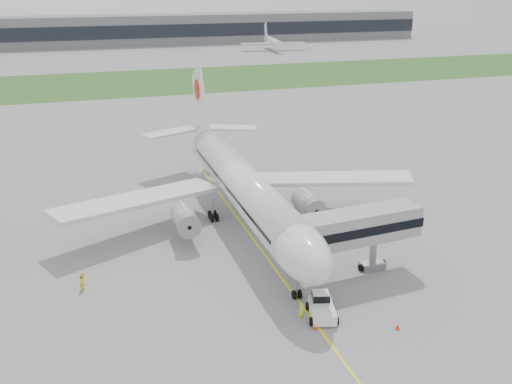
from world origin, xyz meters
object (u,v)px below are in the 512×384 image
object	(u,v)px
airliner	(241,182)
jet_bridge	(344,231)
pushback_tug	(322,307)
ground_crew_near	(301,312)

from	to	relation	value
airliner	jet_bridge	world-z (taller)	airliner
airliner	pushback_tug	xyz separation A→B (m)	(1.09, -23.46, -4.73)
airliner	ground_crew_near	distance (m)	24.17
jet_bridge	ground_crew_near	distance (m)	10.48
pushback_tug	ground_crew_near	xyz separation A→B (m)	(-2.16, -0.21, -0.07)
airliner	jet_bridge	xyz separation A→B (m)	(6.01, -17.61, -0.01)
pushback_tug	jet_bridge	size ratio (longest dim) A/B	0.27
pushback_tug	jet_bridge	distance (m)	8.98
pushback_tug	ground_crew_near	world-z (taller)	pushback_tug
airliner	pushback_tug	distance (m)	23.95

